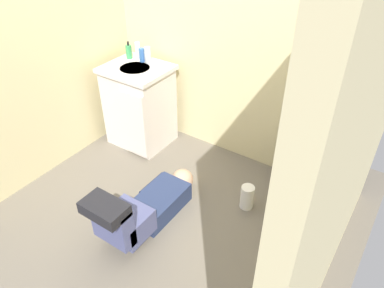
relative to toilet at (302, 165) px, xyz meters
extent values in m
cube|color=#6C6559|center=(-0.84, -0.80, -0.39)|extent=(2.94, 3.17, 0.04)
cube|color=beige|center=(-0.84, 0.33, 0.83)|extent=(2.60, 0.08, 2.40)
cube|color=beige|center=(-2.09, -0.80, 0.83)|extent=(0.08, 2.17, 2.40)
cube|color=beige|center=(0.42, -0.80, 0.83)|extent=(0.08, 2.17, 2.40)
cube|color=silver|center=(0.00, -0.04, -0.18)|extent=(0.22, 0.30, 0.38)
cylinder|color=silver|center=(0.00, -0.10, 0.01)|extent=(0.35, 0.35, 0.08)
cube|color=silver|center=(0.00, 0.09, 0.18)|extent=(0.34, 0.17, 0.34)
cube|color=silver|center=(0.00, 0.09, 0.37)|extent=(0.36, 0.19, 0.03)
cube|color=silver|center=(-1.65, -0.05, 0.02)|extent=(0.56, 0.48, 0.78)
cube|color=silver|center=(-1.65, -0.05, 0.43)|extent=(0.60, 0.52, 0.04)
cylinder|color=silver|center=(-1.65, -0.07, 0.43)|extent=(0.28, 0.28, 0.05)
cube|color=silver|center=(-1.50, -0.30, 0.00)|extent=(0.26, 0.03, 0.66)
cylinder|color=silver|center=(-1.65, 0.09, 0.50)|extent=(0.02, 0.02, 0.10)
cube|color=navy|center=(-0.87, -0.76, -0.28)|extent=(0.29, 0.52, 0.17)
sphere|color=tan|center=(-0.87, -0.43, -0.27)|extent=(0.19, 0.19, 0.19)
cube|color=#4D5282|center=(-0.87, -1.12, -0.19)|extent=(0.31, 0.28, 0.20)
cube|color=#4D5282|center=(-0.87, -1.26, -0.07)|extent=(0.31, 0.12, 0.32)
cube|color=black|center=(-0.87, -1.30, 0.11)|extent=(0.31, 0.19, 0.09)
cylinder|color=navy|center=(-1.06, -0.60, -0.31)|extent=(0.08, 0.30, 0.08)
cube|color=silver|center=(-0.04, 0.09, 0.43)|extent=(0.22, 0.11, 0.10)
cube|color=#B22D3F|center=(0.11, 0.09, 0.44)|extent=(0.12, 0.09, 0.11)
cylinder|color=#399856|center=(-1.84, 0.07, 0.52)|extent=(0.06, 0.06, 0.13)
cylinder|color=black|center=(-1.84, 0.07, 0.60)|extent=(0.02, 0.02, 0.04)
cylinder|color=white|center=(-1.75, 0.10, 0.54)|extent=(0.05, 0.05, 0.17)
cylinder|color=#3A6DBB|center=(-1.69, 0.08, 0.52)|extent=(0.05, 0.05, 0.13)
cylinder|color=silver|center=(-1.62, 0.09, 0.53)|extent=(0.06, 0.06, 0.15)
cylinder|color=white|center=(-0.30, -0.32, -0.26)|extent=(0.11, 0.11, 0.21)
camera|label=1|loc=(0.55, -2.39, 1.85)|focal=34.31mm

